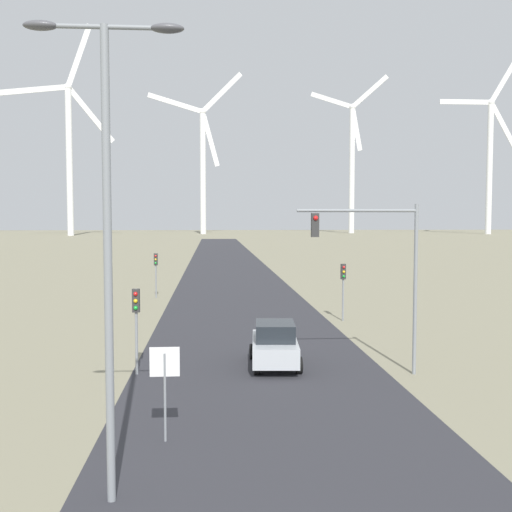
{
  "coord_description": "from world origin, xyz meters",
  "views": [
    {
      "loc": [
        -1.83,
        -7.18,
        6.06
      ],
      "look_at": [
        0.0,
        17.92,
        4.46
      ],
      "focal_mm": 42.0,
      "sensor_mm": 36.0,
      "label": 1
    }
  ],
  "objects_px": {
    "stop_sign_near": "(165,376)",
    "wind_turbine_right": "(352,157)",
    "traffic_light_mast_overhead": "(376,254)",
    "car_approaching": "(275,344)",
    "wind_turbine_left": "(69,144)",
    "wind_turbine_center": "(203,158)",
    "traffic_light_post_near_right": "(343,279)",
    "traffic_light_post_near_left": "(136,312)",
    "traffic_light_post_mid_left": "(156,265)",
    "wind_turbine_far_right": "(490,154)",
    "streetlamp": "(107,206)"
  },
  "relations": [
    {
      "from": "traffic_light_post_near_left",
      "to": "stop_sign_near",
      "type": "bearing_deg",
      "value": -76.93
    },
    {
      "from": "wind_turbine_left",
      "to": "wind_turbine_right",
      "type": "xyz_separation_m",
      "value": [
        105.26,
        27.79,
        -1.1
      ]
    },
    {
      "from": "traffic_light_post_near_right",
      "to": "car_approaching",
      "type": "bearing_deg",
      "value": -116.12
    },
    {
      "from": "traffic_light_post_near_left",
      "to": "traffic_light_post_mid_left",
      "type": "relative_size",
      "value": 0.98
    },
    {
      "from": "traffic_light_mast_overhead",
      "to": "car_approaching",
      "type": "height_order",
      "value": "traffic_light_mast_overhead"
    },
    {
      "from": "car_approaching",
      "to": "stop_sign_near",
      "type": "bearing_deg",
      "value": -115.49
    },
    {
      "from": "traffic_light_post_near_left",
      "to": "wind_turbine_far_right",
      "type": "bearing_deg",
      "value": 61.43
    },
    {
      "from": "traffic_light_post_near_left",
      "to": "wind_turbine_center",
      "type": "xyz_separation_m",
      "value": [
        -0.6,
        208.12,
        26.5
      ]
    },
    {
      "from": "wind_turbine_left",
      "to": "stop_sign_near",
      "type": "bearing_deg",
      "value": -76.27
    },
    {
      "from": "stop_sign_near",
      "to": "traffic_light_mast_overhead",
      "type": "xyz_separation_m",
      "value": [
        7.55,
        6.38,
        2.86
      ]
    },
    {
      "from": "traffic_light_post_near_right",
      "to": "wind_turbine_center",
      "type": "distance_m",
      "value": 198.84
    },
    {
      "from": "traffic_light_post_near_right",
      "to": "traffic_light_post_mid_left",
      "type": "relative_size",
      "value": 0.99
    },
    {
      "from": "wind_turbine_left",
      "to": "wind_turbine_center",
      "type": "height_order",
      "value": "wind_turbine_left"
    },
    {
      "from": "wind_turbine_left",
      "to": "wind_turbine_right",
      "type": "relative_size",
      "value": 1.17
    },
    {
      "from": "car_approaching",
      "to": "wind_turbine_center",
      "type": "bearing_deg",
      "value": 91.68
    },
    {
      "from": "traffic_light_post_mid_left",
      "to": "traffic_light_post_near_right",
      "type": "bearing_deg",
      "value": -42.54
    },
    {
      "from": "car_approaching",
      "to": "wind_turbine_far_right",
      "type": "relative_size",
      "value": 0.06
    },
    {
      "from": "traffic_light_post_near_left",
      "to": "wind_turbine_right",
      "type": "bearing_deg",
      "value": 74.69
    },
    {
      "from": "wind_turbine_right",
      "to": "wind_turbine_far_right",
      "type": "bearing_deg",
      "value": -20.81
    },
    {
      "from": "traffic_light_post_near_left",
      "to": "traffic_light_post_near_right",
      "type": "relative_size",
      "value": 0.99
    },
    {
      "from": "traffic_light_post_near_left",
      "to": "wind_turbine_center",
      "type": "height_order",
      "value": "wind_turbine_center"
    },
    {
      "from": "wind_turbine_left",
      "to": "wind_turbine_center",
      "type": "xyz_separation_m",
      "value": [
        45.49,
        19.76,
        -2.63
      ]
    },
    {
      "from": "wind_turbine_right",
      "to": "wind_turbine_far_right",
      "type": "relative_size",
      "value": 0.93
    },
    {
      "from": "traffic_light_post_near_right",
      "to": "traffic_light_post_near_left",
      "type": "bearing_deg",
      "value": -133.02
    },
    {
      "from": "traffic_light_post_near_left",
      "to": "wind_turbine_right",
      "type": "distance_m",
      "value": 225.84
    },
    {
      "from": "streetlamp",
      "to": "wind_turbine_center",
      "type": "xyz_separation_m",
      "value": [
        -1.37,
        218.61,
        22.65
      ]
    },
    {
      "from": "traffic_light_post_near_right",
      "to": "wind_turbine_far_right",
      "type": "relative_size",
      "value": 0.05
    },
    {
      "from": "traffic_light_post_near_right",
      "to": "wind_turbine_right",
      "type": "relative_size",
      "value": 0.05
    },
    {
      "from": "wind_turbine_center",
      "to": "traffic_light_post_near_right",
      "type": "bearing_deg",
      "value": -86.74
    },
    {
      "from": "stop_sign_near",
      "to": "wind_turbine_right",
      "type": "distance_m",
      "value": 232.33
    },
    {
      "from": "wind_turbine_center",
      "to": "traffic_light_post_near_left",
      "type": "bearing_deg",
      "value": -89.83
    },
    {
      "from": "streetlamp",
      "to": "wind_turbine_center",
      "type": "bearing_deg",
      "value": 90.36
    },
    {
      "from": "traffic_light_post_near_right",
      "to": "wind_turbine_center",
      "type": "height_order",
      "value": "wind_turbine_center"
    },
    {
      "from": "traffic_light_mast_overhead",
      "to": "wind_turbine_far_right",
      "type": "relative_size",
      "value": 0.1
    },
    {
      "from": "traffic_light_post_near_left",
      "to": "traffic_light_post_near_right",
      "type": "distance_m",
      "value": 15.56
    },
    {
      "from": "stop_sign_near",
      "to": "wind_turbine_center",
      "type": "bearing_deg",
      "value": 90.6
    },
    {
      "from": "streetlamp",
      "to": "wind_turbine_right",
      "type": "xyz_separation_m",
      "value": [
        58.4,
        226.63,
        24.17
      ]
    },
    {
      "from": "stop_sign_near",
      "to": "wind_turbine_center",
      "type": "height_order",
      "value": "wind_turbine_center"
    },
    {
      "from": "stop_sign_near",
      "to": "traffic_light_post_near_left",
      "type": "relative_size",
      "value": 0.78
    },
    {
      "from": "traffic_light_post_near_right",
      "to": "wind_turbine_far_right",
      "type": "bearing_deg",
      "value": 62.48
    },
    {
      "from": "wind_turbine_left",
      "to": "wind_turbine_far_right",
      "type": "relative_size",
      "value": 1.09
    },
    {
      "from": "traffic_light_post_near_right",
      "to": "car_approaching",
      "type": "distance_m",
      "value": 11.79
    },
    {
      "from": "stop_sign_near",
      "to": "wind_turbine_right",
      "type": "bearing_deg",
      "value": 75.55
    },
    {
      "from": "traffic_light_post_near_right",
      "to": "wind_turbine_left",
      "type": "distance_m",
      "value": 188.11
    },
    {
      "from": "traffic_light_post_near_right",
      "to": "traffic_light_mast_overhead",
      "type": "xyz_separation_m",
      "value": [
        -1.41,
        -12.12,
        2.2
      ]
    },
    {
      "from": "streetlamp",
      "to": "stop_sign_near",
      "type": "bearing_deg",
      "value": 75.28
    },
    {
      "from": "traffic_light_mast_overhead",
      "to": "wind_turbine_center",
      "type": "bearing_deg",
      "value": 92.69
    },
    {
      "from": "stop_sign_near",
      "to": "wind_turbine_center",
      "type": "relative_size",
      "value": 0.04
    },
    {
      "from": "car_approaching",
      "to": "wind_turbine_right",
      "type": "distance_m",
      "value": 223.81
    },
    {
      "from": "streetlamp",
      "to": "wind_turbine_far_right",
      "type": "height_order",
      "value": "wind_turbine_far_right"
    }
  ]
}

